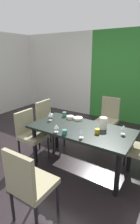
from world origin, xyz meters
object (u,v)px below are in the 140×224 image
(wine_glass_rear, at_px, (82,131))
(serving_bowl_front, at_px, (70,117))
(cup_west, at_px, (52,116))
(dining_table, at_px, (81,133))
(wine_glass_near_window, at_px, (56,126))
(chair_left_far, at_px, (48,122))
(wine_glass_corner, at_px, (50,114))
(cup_center, at_px, (64,114))
(serving_bowl_near_shelf, at_px, (78,118))
(chair_head_near, at_px, (29,183))
(cup_right, at_px, (65,132))
(wine_glass_north, at_px, (124,127))
(chair_left_near, at_px, (30,132))
(chair_head_far, at_px, (108,117))
(cup_south, at_px, (97,131))
(pitcher_east, at_px, (103,123))

(wine_glass_rear, height_order, serving_bowl_front, wine_glass_rear)
(wine_glass_rear, relative_size, serving_bowl_front, 1.03)
(cup_west, bearing_deg, dining_table, -11.03)
(wine_glass_near_window, bearing_deg, cup_west, 134.55)
(chair_left_far, distance_m, wine_glass_near_window, 0.96)
(cup_west, bearing_deg, wine_glass_corner, -59.82)
(chair_left_far, xyz_separation_m, wine_glass_rear, (1.11, -0.58, 0.28))
(cup_center, bearing_deg, serving_bowl_near_shelf, -2.40)
(wine_glass_corner, relative_size, wine_glass_rear, 1.15)
(chair_head_near, distance_m, serving_bowl_near_shelf, 1.62)
(cup_right, bearing_deg, wine_glass_north, 33.11)
(chair_left_near, xyz_separation_m, chair_left_far, (-0.01, 0.54, 0.02))
(chair_left_near, bearing_deg, serving_bowl_near_shelf, 130.73)
(chair_head_far, distance_m, cup_west, 1.36)
(chair_head_far, height_order, wine_glass_near_window, chair_head_far)
(chair_head_near, bearing_deg, serving_bowl_front, 105.79)
(serving_bowl_near_shelf, bearing_deg, wine_glass_rear, -56.09)
(serving_bowl_near_shelf, bearing_deg, cup_south, -33.22)
(dining_table, height_order, chair_head_far, chair_head_far)
(wine_glass_corner, distance_m, pitcher_east, 0.99)
(wine_glass_corner, bearing_deg, cup_right, -32.28)
(chair_left_near, xyz_separation_m, serving_bowl_near_shelf, (0.68, 0.59, 0.23))
(chair_left_near, relative_size, chair_head_near, 0.95)
(wine_glass_near_window, distance_m, serving_bowl_near_shelf, 0.67)
(cup_west, height_order, cup_right, cup_right)
(chair_left_far, height_order, wine_glass_rear, chair_left_far)
(chair_head_far, xyz_separation_m, cup_center, (-0.57, -0.93, 0.23))
(chair_head_far, relative_size, cup_south, 12.98)
(chair_left_near, height_order, pitcher_east, pitcher_east)
(wine_glass_near_window, xyz_separation_m, wine_glass_rear, (0.43, 0.04, 0.00))
(serving_bowl_front, bearing_deg, chair_head_far, 67.61)
(serving_bowl_near_shelf, bearing_deg, wine_glass_north, -10.72)
(wine_glass_north, relative_size, wine_glass_corner, 0.92)
(dining_table, height_order, chair_head_near, chair_head_near)
(dining_table, height_order, wine_glass_corner, wine_glass_corner)
(chair_left_far, relative_size, chair_head_far, 1.01)
(serving_bowl_near_shelf, height_order, cup_west, cup_west)
(cup_west, distance_m, pitcher_east, 1.05)
(dining_table, xyz_separation_m, cup_right, (-0.09, -0.34, 0.13))
(wine_glass_corner, bearing_deg, serving_bowl_near_shelf, 36.46)
(wine_glass_north, xyz_separation_m, cup_center, (-1.22, 0.18, -0.07))
(chair_left_near, distance_m, serving_bowl_front, 0.80)
(chair_left_far, bearing_deg, wine_glass_corner, 46.29)
(wine_glass_near_window, relative_size, cup_south, 1.74)
(serving_bowl_near_shelf, relative_size, cup_center, 1.97)
(wine_glass_rear, bearing_deg, chair_left_near, 178.28)
(chair_head_far, relative_size, wine_glass_corner, 6.15)
(chair_head_far, xyz_separation_m, wine_glass_corner, (-0.67, -1.25, 0.31))
(serving_bowl_near_shelf, distance_m, cup_right, 0.68)
(wine_glass_north, bearing_deg, cup_south, -150.71)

